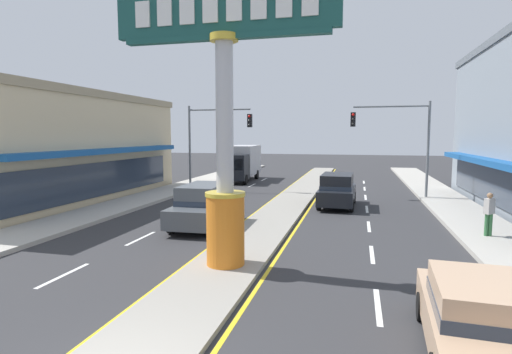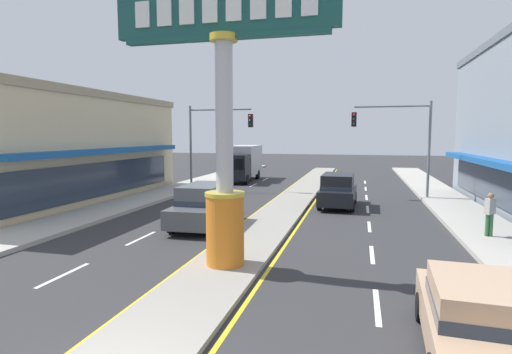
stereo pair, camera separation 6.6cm
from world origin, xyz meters
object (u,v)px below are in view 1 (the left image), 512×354
object	(u,v)px
district_sign	(225,121)
storefront_left	(39,147)
sedan_near_right_lane	(478,318)
traffic_light_left_side	(212,133)
traffic_light_right_side	(399,133)
suv_near_left_lane	(203,205)
suv_mid_left_lane	(337,190)
box_truck_far_right_lane	(242,162)
pedestrian_far_side	(489,212)

from	to	relation	value
district_sign	storefront_left	xyz separation A→B (m)	(-15.41, 9.71, -1.17)
storefront_left	sedan_near_right_lane	distance (m)	25.47
traffic_light_left_side	traffic_light_right_side	size ratio (longest dim) A/B	1.00
traffic_light_left_side	suv_near_left_lane	bearing A→B (deg)	-71.92
suv_near_left_lane	storefront_left	bearing A→B (deg)	160.47
sedan_near_right_lane	suv_mid_left_lane	distance (m)	15.88
box_truck_far_right_lane	suv_mid_left_lane	world-z (taller)	box_truck_far_right_lane
district_sign	suv_near_left_lane	world-z (taller)	district_sign
traffic_light_right_side	box_truck_far_right_lane	world-z (taller)	traffic_light_right_side
storefront_left	suv_mid_left_lane	size ratio (longest dim) A/B	4.01
storefront_left	traffic_light_right_side	bearing A→B (deg)	15.39
storefront_left	sedan_near_right_lane	world-z (taller)	storefront_left
sedan_near_right_lane	suv_near_left_lane	xyz separation A→B (m)	(-8.88, 8.94, 0.20)
traffic_light_left_side	sedan_near_right_lane	world-z (taller)	traffic_light_left_side
sedan_near_right_lane	pedestrian_far_side	world-z (taller)	pedestrian_far_side
box_truck_far_right_lane	suv_near_left_lane	world-z (taller)	box_truck_far_right_lane
suv_near_left_lane	suv_mid_left_lane	xyz separation A→B (m)	(5.59, 6.59, 0.00)
sedan_near_right_lane	pedestrian_far_side	size ratio (longest dim) A/B	2.58
storefront_left	traffic_light_left_side	distance (m)	11.16
storefront_left	sedan_near_right_lane	size ratio (longest dim) A/B	4.25
traffic_light_left_side	box_truck_far_right_lane	distance (m)	7.51
district_sign	storefront_left	world-z (taller)	district_sign
district_sign	traffic_light_right_side	bearing A→B (deg)	67.90
district_sign	traffic_light_right_side	distance (m)	16.96
district_sign	sedan_near_right_lane	distance (m)	8.05
box_truck_far_right_lane	suv_mid_left_lane	distance (m)	14.55
district_sign	sedan_near_right_lane	bearing A→B (deg)	-31.33
traffic_light_left_side	pedestrian_far_side	size ratio (longest dim) A/B	3.64
traffic_light_right_side	suv_near_left_lane	world-z (taller)	traffic_light_right_side
traffic_light_right_side	suv_mid_left_lane	bearing A→B (deg)	-132.73
sedan_near_right_lane	box_truck_far_right_lane	world-z (taller)	box_truck_far_right_lane
pedestrian_far_side	suv_mid_left_lane	bearing A→B (deg)	134.85
traffic_light_right_side	suv_mid_left_lane	distance (m)	6.21
box_truck_far_right_lane	traffic_light_left_side	bearing A→B (deg)	-91.75
traffic_light_left_side	traffic_light_right_side	xyz separation A→B (m)	(12.76, -0.50, 0.00)
sedan_near_right_lane	pedestrian_far_side	bearing A→B (deg)	73.40
box_truck_far_right_lane	suv_near_left_lane	xyz separation A→B (m)	(3.37, -18.03, -0.71)
storefront_left	suv_near_left_lane	world-z (taller)	storefront_left
sedan_near_right_lane	pedestrian_far_side	xyz separation A→B (m)	(2.80, 9.40, 0.36)
traffic_light_left_side	box_truck_far_right_lane	xyz separation A→B (m)	(0.22, 7.06, -2.55)
box_truck_far_right_lane	storefront_left	bearing A→B (deg)	-124.30
traffic_light_right_side	box_truck_far_right_lane	xyz separation A→B (m)	(-12.54, 7.56, -2.55)
box_truck_far_right_lane	pedestrian_far_side	xyz separation A→B (m)	(15.05, -17.58, -0.55)
storefront_left	suv_mid_left_lane	distance (m)	18.48
box_truck_far_right_lane	suv_mid_left_lane	bearing A→B (deg)	-51.96
box_truck_far_right_lane	suv_near_left_lane	bearing A→B (deg)	-79.42
storefront_left	pedestrian_far_side	xyz separation A→B (m)	(24.30, -4.02, -2.22)
district_sign	storefront_left	bearing A→B (deg)	147.79
suv_near_left_lane	district_sign	bearing A→B (deg)	-61.90
suv_mid_left_lane	pedestrian_far_side	bearing A→B (deg)	-45.15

